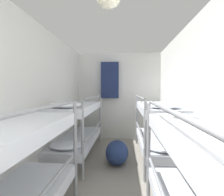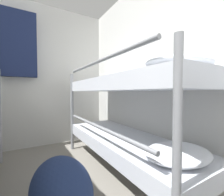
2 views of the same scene
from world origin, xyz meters
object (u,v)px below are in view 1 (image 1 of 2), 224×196
at_px(hanging_coat, 110,80).
at_px(bunk_stack_right_near, 221,196).
at_px(bunk_stack_right_far, 157,125).
at_px(bunk_stack_left_far, 77,124).
at_px(duffel_bag, 117,152).

bearing_deg(hanging_coat, bunk_stack_right_near, -73.85).
bearing_deg(bunk_stack_right_near, bunk_stack_right_far, 90.00).
distance_m(bunk_stack_left_far, bunk_stack_right_far, 1.47).
height_order(bunk_stack_left_far, bunk_stack_right_far, same).
relative_size(bunk_stack_left_far, bunk_stack_right_far, 1.00).
relative_size(bunk_stack_right_near, bunk_stack_left_far, 1.00).
bearing_deg(duffel_bag, bunk_stack_left_far, 162.95).
bearing_deg(bunk_stack_right_near, duffel_bag, 110.80).
xyz_separation_m(bunk_stack_right_near, bunk_stack_right_far, (0.00, 2.11, 0.00)).
height_order(bunk_stack_right_near, bunk_stack_left_far, same).
xyz_separation_m(bunk_stack_left_far, hanging_coat, (0.51, 1.21, 0.88)).
distance_m(bunk_stack_left_far, duffel_bag, 0.91).
distance_m(bunk_stack_right_near, bunk_stack_right_far, 2.11).
xyz_separation_m(bunk_stack_right_near, duffel_bag, (-0.71, 1.88, -0.43)).
relative_size(bunk_stack_right_far, duffel_bag, 3.02).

